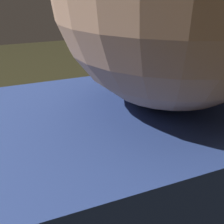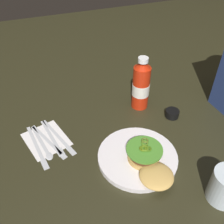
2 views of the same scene
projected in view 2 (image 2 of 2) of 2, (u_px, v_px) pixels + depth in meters
ground_plane at (139, 156)px, 0.83m from camera, size 3.00×3.00×0.00m
dinner_plate at (137, 157)px, 0.81m from camera, size 0.26×0.26×0.02m
burger_sandwich at (149, 161)px, 0.76m from camera, size 0.19×0.12×0.05m
ketchup_bottle at (141, 86)px, 0.97m from camera, size 0.07×0.07×0.22m
condiment_cup at (172, 114)px, 0.97m from camera, size 0.05×0.05×0.03m
napkin at (46, 139)px, 0.88m from camera, size 0.19×0.17×0.00m
steak_knife at (38, 149)px, 0.85m from camera, size 0.22×0.05×0.00m
spoon_utensil at (44, 146)px, 0.85m from camera, size 0.18×0.05×0.00m
butter_knife at (50, 143)px, 0.87m from camera, size 0.20×0.09×0.00m
fork_utensil at (53, 139)px, 0.88m from camera, size 0.20×0.05×0.00m
table_knife at (60, 138)px, 0.88m from camera, size 0.21×0.08×0.00m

